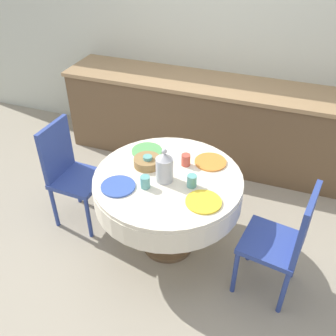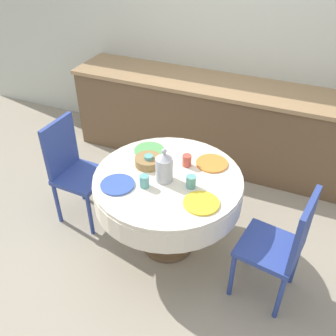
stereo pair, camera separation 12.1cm
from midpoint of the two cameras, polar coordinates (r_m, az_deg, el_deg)
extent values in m
plane|color=#9E937F|center=(3.29, 1.07, -11.45)|extent=(12.00, 12.00, 0.00)
cube|color=beige|center=(4.07, 11.31, 19.32)|extent=(7.00, 0.05, 2.60)
cube|color=brown|center=(4.10, 8.76, 6.48)|extent=(3.20, 0.60, 0.87)
cube|color=#A37F56|center=(3.90, 9.37, 12.27)|extent=(3.24, 0.64, 0.04)
cylinder|color=brown|center=(3.28, 1.08, -11.21)|extent=(0.44, 0.44, 0.04)
cylinder|color=brown|center=(3.09, 1.13, -7.96)|extent=(0.11, 0.11, 0.48)
cylinder|color=silver|center=(2.87, 1.21, -3.24)|extent=(1.14, 1.14, 0.18)
cylinder|color=silver|center=(2.81, 1.23, -1.59)|extent=(1.13, 1.13, 0.03)
cube|color=#2D428E|center=(2.77, 16.38, -11.55)|extent=(0.46, 0.46, 0.04)
cube|color=#2D428E|center=(2.57, 21.20, -8.93)|extent=(0.10, 0.38, 0.49)
cylinder|color=#2D428E|center=(2.85, 10.95, -15.77)|extent=(0.04, 0.04, 0.43)
cylinder|color=#2D428E|center=(3.08, 13.59, -11.22)|extent=(0.04, 0.04, 0.43)
cylinder|color=#2D428E|center=(2.82, 17.87, -18.35)|extent=(0.04, 0.04, 0.43)
cylinder|color=#2D428E|center=(3.05, 19.91, -13.50)|extent=(0.04, 0.04, 0.43)
cube|color=#2D428E|center=(3.33, -11.97, -1.34)|extent=(0.42, 0.42, 0.04)
cube|color=#2D428E|center=(3.28, -15.10, 3.16)|extent=(0.05, 0.38, 0.49)
cylinder|color=#2D428E|center=(3.50, -7.48, -3.58)|extent=(0.04, 0.04, 0.43)
cylinder|color=#2D428E|center=(3.29, -10.75, -7.09)|extent=(0.04, 0.04, 0.43)
cylinder|color=#2D428E|center=(3.67, -12.16, -2.00)|extent=(0.04, 0.04, 0.43)
cylinder|color=#2D428E|center=(3.47, -15.55, -5.22)|extent=(0.04, 0.04, 0.43)
cylinder|color=#3856AD|center=(2.73, -6.44, -2.55)|extent=(0.25, 0.25, 0.01)
cylinder|color=#5BA39E|center=(2.68, -2.33, -2.04)|extent=(0.07, 0.07, 0.09)
cylinder|color=yellow|center=(2.57, 6.44, -5.35)|extent=(0.25, 0.25, 0.01)
cylinder|color=#5BA39E|center=(2.68, 4.82, -2.12)|extent=(0.07, 0.07, 0.09)
cylinder|color=#5BA85B|center=(3.08, -1.75, 2.70)|extent=(0.25, 0.25, 0.01)
cylinder|color=#5BA39E|center=(2.89, -1.75, 1.10)|extent=(0.07, 0.07, 0.09)
cylinder|color=orange|center=(2.95, 7.87, 0.70)|extent=(0.25, 0.25, 0.01)
cylinder|color=#CC4C3D|center=(2.90, 4.09, 1.14)|extent=(0.07, 0.07, 0.09)
cylinder|color=#B2B2B7|center=(2.71, 0.69, -0.24)|extent=(0.13, 0.13, 0.19)
cone|color=#B2B2B7|center=(2.64, 0.71, 1.81)|extent=(0.12, 0.12, 0.04)
sphere|color=#B2B2B7|center=(2.62, 0.71, 2.56)|extent=(0.04, 0.04, 0.04)
cylinder|color=olive|center=(2.90, -1.83, 1.02)|extent=(0.21, 0.21, 0.07)
camera|label=1|loc=(0.06, -88.74, 0.92)|focal=40.00mm
camera|label=2|loc=(0.06, 91.26, -0.92)|focal=40.00mm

